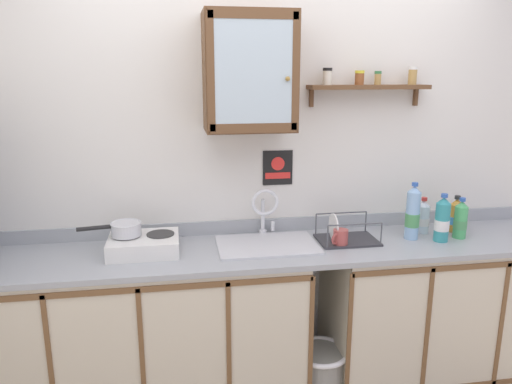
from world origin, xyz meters
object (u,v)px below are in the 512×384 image
object	(u,v)px
bottle_detergent_teal_0	(442,220)
bottle_soda_green_4	(460,220)
dish_rack	(345,237)
trash_bin	(320,376)
warning_sign	(278,168)
bottle_water_blue_3	(413,214)
hot_plate_stove	(144,244)
bottle_juice_amber_2	(456,216)
mug	(340,238)
wall_cabinet	(249,72)
saucepan	(125,228)
bottle_water_clear_1	(423,217)
sink	(267,248)

from	to	relation	value
bottle_detergent_teal_0	bottle_soda_green_4	distance (m)	0.14
bottle_soda_green_4	dish_rack	bearing A→B (deg)	175.89
trash_bin	dish_rack	bearing A→B (deg)	42.63
warning_sign	bottle_water_blue_3	bearing A→B (deg)	-20.13
hot_plate_stove	bottle_juice_amber_2	xyz separation A→B (m)	(1.84, 0.05, 0.05)
mug	warning_sign	world-z (taller)	warning_sign
wall_cabinet	saucepan	bearing A→B (deg)	-174.15
bottle_juice_amber_2	hot_plate_stove	bearing A→B (deg)	-178.35
mug	bottle_juice_amber_2	bearing A→B (deg)	9.66
bottle_detergent_teal_0	bottle_water_clear_1	world-z (taller)	bottle_detergent_teal_0
bottle_detergent_teal_0	dish_rack	size ratio (longest dim) A/B	0.83
bottle_juice_amber_2	trash_bin	distance (m)	1.24
bottle_juice_amber_2	mug	world-z (taller)	bottle_juice_amber_2
bottle_juice_amber_2	warning_sign	distance (m)	1.11
bottle_detergent_teal_0	dish_rack	bearing A→B (deg)	171.18
bottle_soda_green_4	dish_rack	world-z (taller)	bottle_soda_green_4
warning_sign	trash_bin	distance (m)	1.22
hot_plate_stove	bottle_juice_amber_2	bearing A→B (deg)	1.65
hot_plate_stove	mug	distance (m)	1.07
bottle_water_clear_1	trash_bin	distance (m)	1.11
hot_plate_stove	wall_cabinet	xyz separation A→B (m)	(0.59, 0.09, 0.89)
bottle_water_blue_3	warning_sign	size ratio (longest dim) A/B	1.62
dish_rack	mug	distance (m)	0.09
sink	bottle_water_blue_3	size ratio (longest dim) A/B	1.66
saucepan	bottle_soda_green_4	size ratio (longest dim) A/B	1.37
dish_rack	hot_plate_stove	bearing A→B (deg)	179.58
saucepan	wall_cabinet	xyz separation A→B (m)	(0.68, 0.07, 0.81)
bottle_water_blue_3	saucepan	bearing A→B (deg)	178.34
bottle_detergent_teal_0	saucepan	bearing A→B (deg)	176.32
hot_plate_stove	warning_sign	size ratio (longest dim) A/B	1.80
wall_cabinet	hot_plate_stove	bearing A→B (deg)	-171.19
bottle_soda_green_4	trash_bin	xyz separation A→B (m)	(-0.85, -0.11, -0.85)
mug	trash_bin	distance (m)	0.81
bottle_water_blue_3	mug	xyz separation A→B (m)	(-0.45, -0.05, -0.10)
hot_plate_stove	trash_bin	world-z (taller)	hot_plate_stove
bottle_detergent_teal_0	dish_rack	world-z (taller)	bottle_detergent_teal_0
bottle_soda_green_4	mug	bearing A→B (deg)	-178.34
saucepan	bottle_water_blue_3	bearing A→B (deg)	-1.66
bottle_water_clear_1	sink	bearing A→B (deg)	-176.26
bottle_water_clear_1	warning_sign	size ratio (longest dim) A/B	1.06
bottle_water_blue_3	wall_cabinet	bearing A→B (deg)	172.87
sink	mug	distance (m)	0.41
bottle_water_blue_3	trash_bin	bearing A→B (deg)	-166.16
mug	trash_bin	world-z (taller)	mug
saucepan	trash_bin	world-z (taller)	saucepan
bottle_juice_amber_2	wall_cabinet	distance (m)	1.51
saucepan	wall_cabinet	distance (m)	1.06
wall_cabinet	bottle_soda_green_4	bearing A→B (deg)	-6.93
dish_rack	mug	world-z (taller)	dish_rack
bottle_water_blue_3	warning_sign	xyz separation A→B (m)	(-0.74, 0.27, 0.24)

